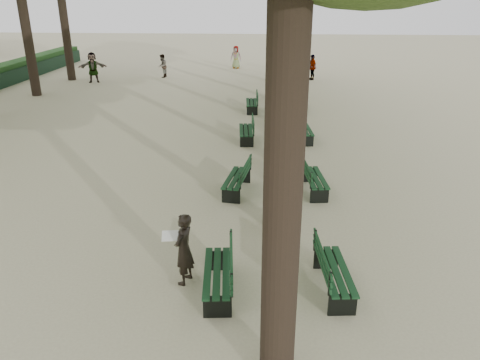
{
  "coord_description": "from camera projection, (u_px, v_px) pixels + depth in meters",
  "views": [
    {
      "loc": [
        1.32,
        -7.6,
        5.5
      ],
      "look_at": [
        0.6,
        3.0,
        1.2
      ],
      "focal_mm": 35.0,
      "sensor_mm": 36.0,
      "label": 1
    }
  ],
  "objects": [
    {
      "name": "pedestrian_d",
      "position": [
        236.0,
        57.0,
        35.56
      ],
      "size": [
        0.85,
        0.44,
        1.67
      ],
      "primitive_type": "imported",
      "rotation": [
        0.0,
        0.0,
        6.15
      ],
      "color": "#262628",
      "rests_on": "ground"
    },
    {
      "name": "man_with_map",
      "position": [
        184.0,
        249.0,
        9.25
      ],
      "size": [
        0.67,
        0.67,
        1.52
      ],
      "color": "black",
      "rests_on": "ground"
    },
    {
      "name": "bench_left_0",
      "position": [
        218.0,
        280.0,
        9.12
      ],
      "size": [
        0.74,
        1.85,
        0.92
      ],
      "color": "black",
      "rests_on": "ground"
    },
    {
      "name": "ground",
      "position": [
        199.0,
        293.0,
        9.18
      ],
      "size": [
        120.0,
        120.0,
        0.0
      ],
      "primitive_type": "plane",
      "color": "#C3BC93",
      "rests_on": "ground"
    },
    {
      "name": "pedestrian_a",
      "position": [
        162.0,
        66.0,
        31.79
      ],
      "size": [
        0.33,
        0.76,
        1.54
      ],
      "primitive_type": "imported",
      "rotation": [
        0.0,
        0.0,
        4.68
      ],
      "color": "#262628",
      "rests_on": "ground"
    },
    {
      "name": "bench_left_1",
      "position": [
        237.0,
        184.0,
        13.68
      ],
      "size": [
        0.81,
        1.86,
        0.92
      ],
      "color": "black",
      "rests_on": "ground"
    },
    {
      "name": "bench_right_3",
      "position": [
        298.0,
        105.0,
        23.18
      ],
      "size": [
        0.78,
        1.85,
        0.92
      ],
      "color": "black",
      "rests_on": "ground"
    },
    {
      "name": "bench_right_2",
      "position": [
        304.0,
        134.0,
        18.46
      ],
      "size": [
        0.73,
        1.84,
        0.92
      ],
      "color": "black",
      "rests_on": "ground"
    },
    {
      "name": "pedestrian_e",
      "position": [
        93.0,
        67.0,
        30.0
      ],
      "size": [
        1.8,
        0.89,
        1.9
      ],
      "primitive_type": "imported",
      "rotation": [
        0.0,
        0.0,
        0.3
      ],
      "color": "#262628",
      "rests_on": "ground"
    },
    {
      "name": "bench_right_0",
      "position": [
        334.0,
        278.0,
        9.17
      ],
      "size": [
        0.73,
        1.84,
        0.92
      ],
      "color": "black",
      "rests_on": "ground"
    },
    {
      "name": "bench_right_1",
      "position": [
        314.0,
        183.0,
        13.71
      ],
      "size": [
        0.78,
        1.85,
        0.92
      ],
      "color": "black",
      "rests_on": "ground"
    },
    {
      "name": "bench_left_3",
      "position": [
        252.0,
        106.0,
        22.95
      ],
      "size": [
        0.68,
        1.83,
        0.92
      ],
      "color": "black",
      "rests_on": "ground"
    },
    {
      "name": "bench_left_2",
      "position": [
        246.0,
        134.0,
        18.39
      ],
      "size": [
        0.71,
        1.84,
        0.92
      ],
      "color": "black",
      "rests_on": "ground"
    },
    {
      "name": "pedestrian_b",
      "position": [
        289.0,
        60.0,
        33.7
      ],
      "size": [
        0.5,
        1.16,
        1.74
      ],
      "primitive_type": "imported",
      "rotation": [
        0.0,
        0.0,
        1.71
      ],
      "color": "#262628",
      "rests_on": "ground"
    },
    {
      "name": "pedestrian_c",
      "position": [
        312.0,
        67.0,
        30.96
      ],
      "size": [
        0.69,
        1.02,
        1.65
      ],
      "primitive_type": "imported",
      "rotation": [
        0.0,
        0.0,
        5.13
      ],
      "color": "#262628",
      "rests_on": "ground"
    }
  ]
}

